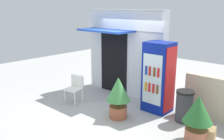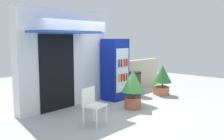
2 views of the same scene
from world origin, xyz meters
name	(u,v)px [view 1 (image 1 of 2)]	position (x,y,z in m)	size (l,w,h in m)	color
ground	(107,108)	(0.00, 0.00, 0.00)	(16.00, 16.00, 0.00)	#B2B2AD
storefront_building	(124,51)	(-0.46, 1.34, 1.46)	(2.99, 1.14, 2.80)	silver
drink_cooler	(158,77)	(1.20, 0.83, 0.98)	(0.75, 0.66, 1.97)	navy
plastic_chair	(75,87)	(-0.99, -0.36, 0.51)	(0.52, 0.49, 0.85)	white
potted_plant_near_shop	(118,94)	(0.68, -0.27, 0.66)	(0.63, 0.63, 1.12)	#AD5B3D
potted_plant_curbside	(198,115)	(2.73, -0.02, 0.62)	(0.64, 0.64, 1.05)	#BC6B4C
trash_bin	(184,106)	(2.08, 0.70, 0.42)	(0.46, 0.46, 0.83)	#38383D
cardboard_box	(205,134)	(2.86, 0.16, 0.15)	(0.42, 0.34, 0.31)	tan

